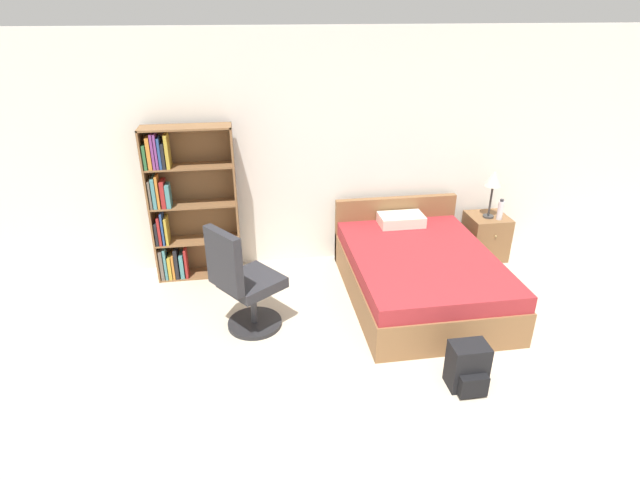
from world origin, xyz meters
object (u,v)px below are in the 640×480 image
office_chair (243,284)px  bed (418,272)px  backpack_black (468,367)px  nightstand (485,236)px  table_lamp (494,180)px  water_bottle (500,210)px  bookshelf (182,207)px

office_chair → bed: bearing=11.4°
office_chair → backpack_black: office_chair is taller
nightstand → table_lamp: 0.72m
water_bottle → office_chair: bearing=-161.6°
bed → table_lamp: table_lamp is taller
bookshelf → backpack_black: (2.33, -2.21, -0.64)m
backpack_black → bed: bearing=87.5°
bed → water_bottle: bearing=28.1°
office_chair → water_bottle: size_ratio=4.37×
bookshelf → nightstand: size_ratio=3.20×
office_chair → nightstand: office_chair is taller
bookshelf → table_lamp: bookshelf is taller
bed → nightstand: 1.31m
nightstand → table_lamp: table_lamp is taller
office_chair → nightstand: size_ratio=2.03×
office_chair → nightstand: bearing=20.7°
nightstand → water_bottle: water_bottle is taller
nightstand → backpack_black: nightstand is taller
office_chair → water_bottle: office_chair is taller
water_bottle → nightstand: bearing=123.8°
water_bottle → table_lamp: bearing=140.2°
office_chair → water_bottle: (2.96, 0.98, 0.15)m
bookshelf → backpack_black: 3.28m
bed → backpack_black: bearing=-92.5°
bed → water_bottle: (1.17, 0.62, 0.37)m
bookshelf → table_lamp: 3.47m
office_chair → table_lamp: table_lamp is taller
backpack_black → bookshelf: bearing=136.6°
nightstand → backpack_black: 2.43m
bookshelf → office_chair: size_ratio=1.57×
bookshelf → backpack_black: size_ratio=4.30×
bookshelf → office_chair: (0.61, -1.16, -0.34)m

